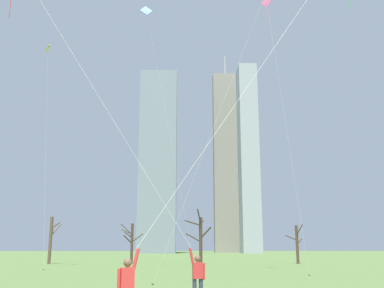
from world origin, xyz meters
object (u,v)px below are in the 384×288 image
object	(u,v)px
kite_flyer_midfield_center_green	(202,168)
distant_kite_drifting_left_blue	(150,31)
bare_tree_far_right_edge	(51,239)
kite_flyer_foreground_left_red	(154,200)
bare_tree_rightmost	(200,237)
distant_kite_high_overhead_teal	(259,9)
bare_tree_center	(297,243)
distant_kite_low_near_trees_yellow	(47,63)
bare_tree_left_of_center	(131,241)
distant_kite_drifting_right_pink	(269,19)

from	to	relation	value
kite_flyer_midfield_center_green	distant_kite_drifting_left_blue	world-z (taller)	distant_kite_drifting_left_blue
distant_kite_drifting_left_blue	bare_tree_far_right_edge	size ratio (longest dim) A/B	4.53
kite_flyer_midfield_center_green	bare_tree_far_right_edge	xyz separation A→B (m)	(-15.45, 39.87, -1.30)
kite_flyer_foreground_left_red	bare_tree_rightmost	distance (m)	35.39
distant_kite_high_overhead_teal	bare_tree_far_right_edge	world-z (taller)	distant_kite_high_overhead_teal
kite_flyer_midfield_center_green	distant_kite_drifting_left_blue	bearing A→B (deg)	97.96
distant_kite_high_overhead_teal	bare_tree_center	distance (m)	33.16
distant_kite_drifting_left_blue	distant_kite_low_near_trees_yellow	bearing A→B (deg)	162.32
bare_tree_left_of_center	bare_tree_far_right_edge	world-z (taller)	bare_tree_far_right_edge
distant_kite_low_near_trees_yellow	bare_tree_center	bearing A→B (deg)	23.21
distant_kite_drifting_left_blue	bare_tree_left_of_center	bearing A→B (deg)	100.13
distant_kite_high_overhead_teal	bare_tree_rightmost	world-z (taller)	distant_kite_high_overhead_teal
kite_flyer_foreground_left_red	distant_kite_low_near_trees_yellow	size ratio (longest dim) A/B	0.60
bare_tree_center	distant_kite_drifting_left_blue	bearing A→B (deg)	-138.18
distant_kite_low_near_trees_yellow	kite_flyer_foreground_left_red	bearing A→B (deg)	-64.31
distant_kite_high_overhead_teal	bare_tree_center	xyz separation A→B (m)	(9.05, 29.11, -13.07)
distant_kite_drifting_left_blue	distant_kite_low_near_trees_yellow	world-z (taller)	distant_kite_drifting_left_blue
distant_kite_high_overhead_teal	bare_tree_rightmost	distance (m)	30.24
distant_kite_drifting_left_blue	bare_tree_center	size ratio (longest dim) A/B	5.42
distant_kite_low_near_trees_yellow	distant_kite_drifting_right_pink	bearing A→B (deg)	-23.09
kite_flyer_midfield_center_green	distant_kite_high_overhead_teal	bearing A→B (deg)	70.19
bare_tree_rightmost	bare_tree_left_of_center	size ratio (longest dim) A/B	1.31
distant_kite_low_near_trees_yellow	bare_tree_left_of_center	distance (m)	22.62
kite_flyer_foreground_left_red	distant_kite_low_near_trees_yellow	xyz separation A→B (m)	(-12.22, 25.41, 16.01)
bare_tree_left_of_center	distant_kite_low_near_trees_yellow	bearing A→B (deg)	-119.50
kite_flyer_midfield_center_green	distant_kite_low_near_trees_yellow	xyz separation A→B (m)	(-13.78, 28.46, 15.42)
distant_kite_drifting_left_blue	distant_kite_drifting_right_pink	xyz separation A→B (m)	(9.95, -5.35, -1.60)
bare_tree_center	kite_flyer_foreground_left_red	bearing A→B (deg)	-111.46
bare_tree_far_right_edge	distant_kite_low_near_trees_yellow	bearing A→B (deg)	-81.64
distant_kite_drifting_right_pink	bare_tree_center	bearing A→B (deg)	72.04
distant_kite_drifting_right_pink	distant_kite_high_overhead_teal	world-z (taller)	distant_kite_drifting_right_pink
distant_kite_drifting_right_pink	distant_kite_low_near_trees_yellow	distance (m)	21.97
bare_tree_far_right_edge	distant_kite_drifting_left_blue	bearing A→B (deg)	-50.90
distant_kite_low_near_trees_yellow	bare_tree_rightmost	bearing A→B (deg)	32.55
kite_flyer_midfield_center_green	distant_kite_high_overhead_teal	world-z (taller)	distant_kite_high_overhead_teal
bare_tree_rightmost	bare_tree_left_of_center	bearing A→B (deg)	158.54
distant_kite_high_overhead_teal	distant_kite_low_near_trees_yellow	bearing A→B (deg)	135.04
kite_flyer_midfield_center_green	distant_kite_drifting_left_blue	size ratio (longest dim) A/B	0.58
kite_flyer_foreground_left_red	bare_tree_left_of_center	size ratio (longest dim) A/B	2.84
kite_flyer_midfield_center_green	bare_tree_rightmost	size ratio (longest dim) A/B	2.29
bare_tree_rightmost	kite_flyer_midfield_center_green	bearing A→B (deg)	-92.42
distant_kite_drifting_right_pink	bare_tree_far_right_edge	size ratio (longest dim) A/B	4.16
bare_tree_center	bare_tree_rightmost	size ratio (longest dim) A/B	0.73
kite_flyer_midfield_center_green	distant_kite_high_overhead_teal	size ratio (longest dim) A/B	0.78
bare_tree_left_of_center	bare_tree_far_right_edge	size ratio (longest dim) A/B	0.87
distant_kite_drifting_right_pink	distant_kite_high_overhead_teal	bearing A→B (deg)	-105.70
distant_kite_drifting_left_blue	bare_tree_rightmost	distance (m)	23.15
bare_tree_center	bare_tree_left_of_center	size ratio (longest dim) A/B	0.96
kite_flyer_midfield_center_green	bare_tree_left_of_center	xyz separation A→B (m)	(-6.43, 41.45, -1.58)
distant_kite_drifting_right_pink	kite_flyer_midfield_center_green	bearing A→B (deg)	-107.96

